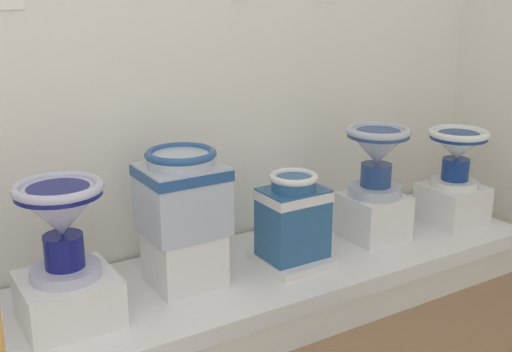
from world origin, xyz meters
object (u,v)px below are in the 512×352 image
antique_toilet_central_ornate (182,189)px  plinth_block_rightmost (374,216)px  plinth_block_broad_patterned (69,299)px  plinth_block_central_ornate (184,257)px  antique_toilet_broad_patterned (61,216)px  plinth_block_leftmost (292,259)px  antique_toilet_squat_floral (457,149)px  plinth_block_squat_floral (452,203)px  antique_toilet_rightmost (377,152)px  antique_toilet_leftmost (293,214)px

antique_toilet_central_ornate → plinth_block_rightmost: size_ratio=1.25×
plinth_block_broad_patterned → plinth_block_central_ornate: plinth_block_central_ornate is taller
antique_toilet_broad_patterned → plinth_block_central_ornate: antique_toilet_broad_patterned is taller
plinth_block_broad_patterned → plinth_block_leftmost: plinth_block_broad_patterned is taller
antique_toilet_broad_patterned → plinth_block_leftmost: size_ratio=1.15×
antique_toilet_squat_floral → plinth_block_squat_floral: bearing=0.0°
plinth_block_broad_patterned → plinth_block_rightmost: bearing=1.2°
antique_toilet_broad_patterned → antique_toilet_squat_floral: bearing=-0.7°
plinth_block_leftmost → plinth_block_rightmost: bearing=5.1°
plinth_block_broad_patterned → antique_toilet_rightmost: size_ratio=1.00×
antique_toilet_central_ornate → plinth_block_rightmost: (1.19, -0.04, -0.36)m
plinth_block_central_ornate → plinth_block_rightmost: plinth_block_central_ornate is taller
antique_toilet_broad_patterned → antique_toilet_leftmost: bearing=-0.7°
plinth_block_broad_patterned → antique_toilet_leftmost: size_ratio=0.88×
plinth_block_central_ornate → plinth_block_leftmost: bearing=-9.1°
antique_toilet_leftmost → plinth_block_rightmost: 0.63m
antique_toilet_leftmost → plinth_block_rightmost: (0.61, 0.05, -0.15)m
antique_toilet_central_ornate → antique_toilet_leftmost: (0.58, -0.09, -0.21)m
plinth_block_central_ornate → antique_toilet_rightmost: bearing=-1.9°
antique_toilet_squat_floral → plinth_block_leftmost: bearing=179.4°
plinth_block_central_ornate → antique_toilet_squat_floral: 1.80m
plinth_block_leftmost → plinth_block_squat_floral: bearing=-0.6°
plinth_block_leftmost → plinth_block_squat_floral: 1.19m
antique_toilet_rightmost → antique_toilet_squat_floral: 0.59m
plinth_block_leftmost → plinth_block_squat_floral: (1.19, -0.01, 0.09)m
plinth_block_broad_patterned → plinth_block_squat_floral: size_ratio=1.17×
plinth_block_rightmost → antique_toilet_rightmost: bearing=0.0°
plinth_block_broad_patterned → antique_toilet_squat_floral: bearing=-0.7°
plinth_block_broad_patterned → plinth_block_leftmost: (1.17, -0.02, -0.09)m
plinth_block_leftmost → antique_toilet_rightmost: (0.61, 0.05, 0.49)m
plinth_block_central_ornate → antique_toilet_rightmost: antique_toilet_rightmost is taller
antique_toilet_broad_patterned → antique_toilet_central_ornate: antique_toilet_central_ornate is taller
plinth_block_central_ornate → antique_toilet_leftmost: size_ratio=0.73×
plinth_block_central_ornate → antique_toilet_central_ornate: 0.35m
plinth_block_leftmost → antique_toilet_squat_floral: size_ratio=1.03×
plinth_block_central_ornate → plinth_block_squat_floral: bearing=-3.4°
antique_toilet_squat_floral → antique_toilet_rightmost: bearing=173.4°
antique_toilet_broad_patterned → plinth_block_leftmost: 1.26m
antique_toilet_central_ornate → antique_toilet_leftmost: 0.62m
plinth_block_broad_patterned → plinth_block_rightmost: 1.78m
antique_toilet_leftmost → antique_toilet_broad_patterned: bearing=179.3°
antique_toilet_squat_floral → plinth_block_broad_patterned: bearing=179.3°
plinth_block_leftmost → antique_toilet_squat_floral: bearing=-0.6°
antique_toilet_central_ornate → plinth_block_squat_floral: 1.81m
plinth_block_leftmost → plinth_block_squat_floral: size_ratio=1.08×
antique_toilet_central_ornate → antique_toilet_rightmost: (1.19, -0.04, 0.02)m
plinth_block_broad_patterned → plinth_block_squat_floral: (2.36, -0.03, 0.01)m
antique_toilet_broad_patterned → antique_toilet_central_ornate: bearing=7.5°
plinth_block_broad_patterned → plinth_block_central_ornate: bearing=7.5°
plinth_block_broad_patterned → antique_toilet_broad_patterned: (0.00, 0.00, 0.39)m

